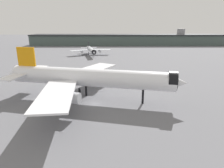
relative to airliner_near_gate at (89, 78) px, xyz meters
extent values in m
plane|color=slate|center=(2.12, -3.99, -7.55)|extent=(900.00, 900.00, 0.00)
cylinder|color=white|center=(0.39, -0.06, 0.13)|extent=(55.08, 13.54, 5.91)
cone|color=white|center=(27.52, -3.90, 0.13)|extent=(7.25, 6.65, 5.79)
cone|color=white|center=(-26.73, 3.79, 0.13)|extent=(8.39, 6.64, 5.61)
cylinder|color=black|center=(26.35, -3.73, 0.58)|extent=(3.47, 6.28, 5.97)
cube|color=white|center=(-1.65, 15.67, -0.61)|extent=(18.71, 26.00, 0.47)
cylinder|color=#B7BAC1|center=(-0.76, 12.55, -2.56)|extent=(8.05, 4.29, 3.25)
cube|color=white|center=(-5.94, -14.59, -0.61)|extent=(12.89, 25.80, 0.47)
cylinder|color=#B7BAC1|center=(-4.22, -11.85, -2.56)|extent=(8.05, 4.29, 3.25)
cube|color=orange|center=(-22.39, 3.17, 4.86)|extent=(6.59, 1.51, 9.45)
cube|color=white|center=(-22.58, 9.67, 0.72)|extent=(6.27, 10.46, 0.35)
cube|color=white|center=(-24.37, -3.02, 0.72)|extent=(6.27, 10.46, 0.35)
cylinder|color=black|center=(17.75, -2.52, -5.18)|extent=(0.71, 0.71, 4.73)
cylinder|color=black|center=(-1.88, 3.40, -5.18)|extent=(0.71, 0.71, 4.73)
cylinder|color=black|center=(-2.75, -2.74, -5.18)|extent=(0.71, 0.71, 4.73)
cylinder|color=silver|center=(-16.91, 98.93, -3.02)|extent=(13.62, 33.26, 3.48)
cone|color=silver|center=(-11.76, 82.83, -3.02)|extent=(4.42, 4.69, 3.41)
cone|color=silver|center=(-22.06, 115.03, -3.02)|extent=(4.53, 5.32, 3.31)
cylinder|color=black|center=(-11.98, 83.49, -2.76)|extent=(3.83, 2.57, 3.52)
cube|color=silver|center=(-8.80, 104.25, -3.45)|extent=(15.24, 5.48, 0.28)
cylinder|color=#B7BAC1|center=(-10.29, 102.93, -4.60)|extent=(3.27, 5.09, 1.92)
cube|color=silver|center=(-26.61, 98.56, -3.45)|extent=(15.51, 13.27, 0.28)
cylinder|color=#B7BAC1|center=(-24.62, 98.34, -4.60)|extent=(3.27, 5.09, 1.92)
cube|color=black|center=(-21.24, 112.45, -0.23)|extent=(1.57, 3.97, 5.57)
cube|color=silver|center=(-17.72, 114.29, -2.67)|extent=(6.72, 4.75, 0.21)
cube|color=silver|center=(-25.17, 111.90, -2.67)|extent=(6.72, 4.75, 0.21)
cylinder|color=black|center=(-13.62, 88.63, -6.15)|extent=(0.42, 0.42, 2.79)
cylinder|color=black|center=(-15.69, 101.10, -6.15)|extent=(0.42, 0.42, 2.79)
cylinder|color=black|center=(-19.17, 99.98, -6.15)|extent=(0.42, 0.42, 2.79)
cube|color=#475651|center=(14.45, 189.94, -1.58)|extent=(241.32, 45.75, 11.94)
cube|color=#232628|center=(14.45, 189.94, 5.00)|extent=(241.54, 48.42, 1.20)
cylinder|color=#939399|center=(80.62, 195.21, 2.39)|extent=(9.64, 9.64, 19.88)
cube|color=black|center=(-3.26, 37.14, -7.05)|extent=(3.29, 3.48, 0.30)
cube|color=#194799|center=(-2.64, 36.40, -6.30)|extent=(2.05, 2.01, 1.20)
cube|color=#1E2D38|center=(-2.27, 35.96, -6.06)|extent=(1.08, 0.93, 0.60)
cube|color=#194799|center=(-3.64, 37.58, -6.45)|extent=(2.46, 2.50, 0.90)
cylinder|color=black|center=(-1.93, 36.80, -7.20)|extent=(0.67, 0.71, 0.70)
cylinder|color=black|center=(-3.15, 35.76, -7.20)|extent=(0.67, 0.71, 0.70)
cylinder|color=black|center=(-3.38, 38.51, -7.20)|extent=(0.67, 0.71, 0.70)
cylinder|color=black|center=(-4.60, 37.47, -7.20)|extent=(0.67, 0.71, 0.70)
cone|color=#F2600C|center=(-0.10, 35.78, -7.20)|extent=(0.56, 0.56, 0.70)
camera|label=1|loc=(12.01, -61.18, 16.80)|focal=30.99mm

